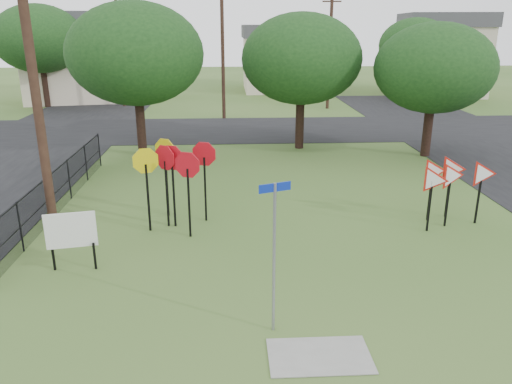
% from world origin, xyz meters
% --- Properties ---
extents(ground, '(140.00, 140.00, 0.00)m').
position_xyz_m(ground, '(0.00, 0.00, 0.00)').
color(ground, '#375921').
extents(street_far, '(60.00, 8.00, 0.02)m').
position_xyz_m(street_far, '(0.00, 20.00, 0.01)').
color(street_far, black).
rests_on(street_far, ground).
extents(curb_pad, '(2.00, 1.20, 0.02)m').
position_xyz_m(curb_pad, '(0.00, -2.40, 0.01)').
color(curb_pad, gray).
rests_on(curb_pad, ground).
extents(street_name_sign, '(0.64, 0.26, 3.26)m').
position_xyz_m(street_name_sign, '(-0.82, -1.45, 1.85)').
color(street_name_sign, gray).
rests_on(street_name_sign, ground).
extents(stop_sign_cluster, '(2.52, 2.22, 2.67)m').
position_xyz_m(stop_sign_cluster, '(-3.42, 4.53, 1.97)').
color(stop_sign_cluster, black).
rests_on(stop_sign_cluster, ground).
extents(yield_sign_cluster, '(2.72, 1.53, 2.15)m').
position_xyz_m(yield_sign_cluster, '(5.27, 4.24, 1.59)').
color(yield_sign_cluster, black).
rests_on(yield_sign_cluster, ground).
extents(info_board, '(1.26, 0.27, 1.60)m').
position_xyz_m(info_board, '(-5.81, 1.59, 1.06)').
color(info_board, black).
rests_on(info_board, ground).
extents(utility_pole_main, '(3.55, 0.33, 10.00)m').
position_xyz_m(utility_pole_main, '(-7.24, 4.50, 5.21)').
color(utility_pole_main, '#3A251A').
rests_on(utility_pole_main, ground).
extents(far_pole_a, '(1.40, 0.24, 9.00)m').
position_xyz_m(far_pole_a, '(-2.00, 24.00, 4.60)').
color(far_pole_a, '#3A251A').
rests_on(far_pole_a, ground).
extents(far_pole_b, '(1.40, 0.24, 8.50)m').
position_xyz_m(far_pole_b, '(6.00, 28.00, 4.35)').
color(far_pole_b, '#3A251A').
rests_on(far_pole_b, ground).
extents(far_pole_c, '(1.40, 0.24, 9.00)m').
position_xyz_m(far_pole_c, '(-10.00, 30.00, 4.60)').
color(far_pole_c, '#3A251A').
rests_on(far_pole_c, ground).
extents(fence_run, '(0.05, 11.55, 1.50)m').
position_xyz_m(fence_run, '(-7.60, 6.25, 0.78)').
color(fence_run, black).
rests_on(fence_run, ground).
extents(house_left, '(10.58, 8.88, 7.20)m').
position_xyz_m(house_left, '(-14.00, 34.00, 3.65)').
color(house_left, beige).
rests_on(house_left, ground).
extents(house_mid, '(8.40, 8.40, 6.20)m').
position_xyz_m(house_mid, '(4.00, 40.00, 3.15)').
color(house_mid, beige).
rests_on(house_mid, ground).
extents(house_right, '(8.30, 8.30, 7.20)m').
position_xyz_m(house_right, '(18.00, 36.00, 3.65)').
color(house_right, beige).
rests_on(house_right, ground).
extents(tree_near_left, '(6.40, 6.40, 7.27)m').
position_xyz_m(tree_near_left, '(-6.00, 14.00, 4.86)').
color(tree_near_left, black).
rests_on(tree_near_left, ground).
extents(tree_near_mid, '(6.00, 6.00, 6.80)m').
position_xyz_m(tree_near_mid, '(2.00, 15.00, 4.54)').
color(tree_near_mid, black).
rests_on(tree_near_mid, ground).
extents(tree_near_right, '(5.60, 5.60, 6.33)m').
position_xyz_m(tree_near_right, '(8.00, 13.00, 4.22)').
color(tree_near_right, black).
rests_on(tree_near_right, ground).
extents(tree_far_left, '(6.80, 6.80, 7.73)m').
position_xyz_m(tree_far_left, '(-16.00, 30.00, 5.17)').
color(tree_far_left, black).
rests_on(tree_far_left, ground).
extents(tree_far_right, '(6.00, 6.00, 6.80)m').
position_xyz_m(tree_far_right, '(14.00, 32.00, 4.54)').
color(tree_far_right, black).
rests_on(tree_far_right, ground).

